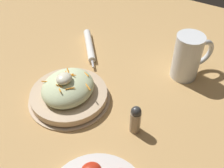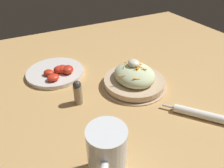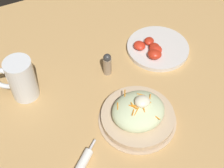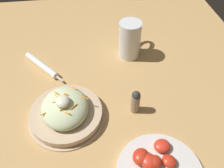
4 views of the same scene
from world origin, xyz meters
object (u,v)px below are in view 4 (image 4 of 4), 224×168
at_px(salad_plate, 67,111).
at_px(napkin_roll, 42,65).
at_px(beer_mug, 130,41).
at_px(salt_shaker, 135,101).

relative_size(salad_plate, napkin_roll, 1.36).
bearing_deg(napkin_roll, salad_plate, -158.01).
relative_size(beer_mug, napkin_roll, 0.84).
distance_m(salad_plate, beer_mug, 0.36).
relative_size(beer_mug, salt_shaker, 1.70).
relative_size(salad_plate, salt_shaker, 2.75).
distance_m(salad_plate, salt_shaker, 0.20).
height_order(salad_plate, salt_shaker, salad_plate).
xyz_separation_m(salad_plate, beer_mug, (0.27, -0.24, 0.03)).
xyz_separation_m(beer_mug, salt_shaker, (-0.27, 0.03, -0.02)).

